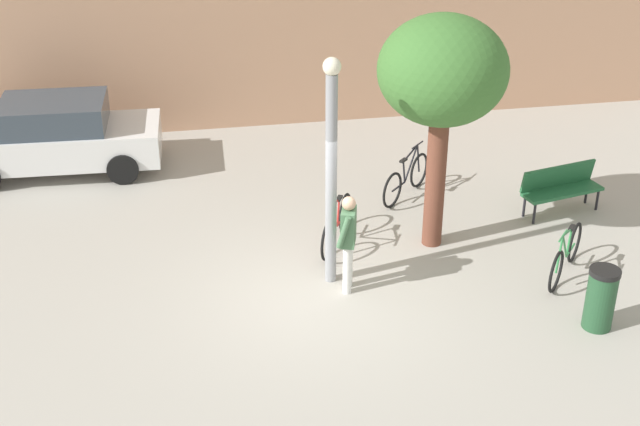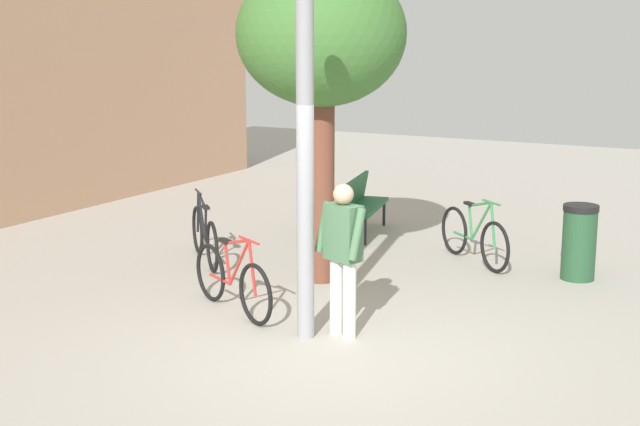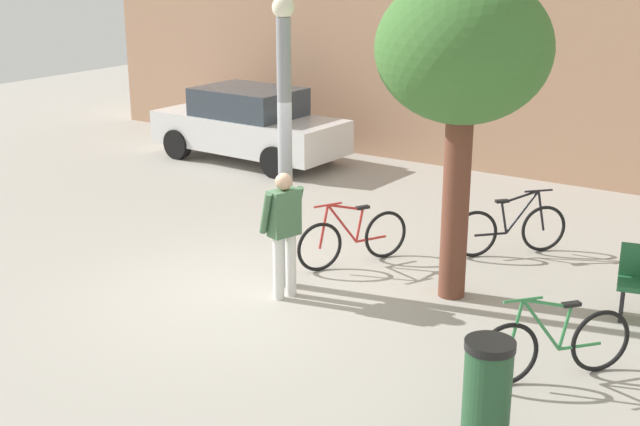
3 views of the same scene
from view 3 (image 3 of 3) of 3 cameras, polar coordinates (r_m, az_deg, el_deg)
The scene contains 9 objects.
ground_plane at distance 11.30m, azimuth -4.17°, elevation -5.27°, with size 36.00×36.00×0.00m, color #A8A399.
lamppost at distance 10.85m, azimuth -2.39°, elevation 5.23°, with size 0.28×0.28×3.80m.
person_by_lamppost at distance 10.76m, azimuth -2.44°, elevation -0.92°, with size 0.41×0.63×1.67m.
plaza_tree at distance 10.46m, azimuth 9.63°, elevation 10.51°, with size 2.14×2.14×4.11m.
bicycle_red at distance 12.08m, azimuth 2.22°, elevation -1.75°, with size 0.88×1.63×0.97m.
bicycle_black at distance 12.78m, azimuth 12.70°, elevation -1.09°, with size 1.28×1.35×0.97m.
bicycle_green at distance 9.28m, azimuth 15.52°, elevation -8.59°, with size 1.21×1.41×0.97m.
parked_car_white at distance 18.04m, azimuth -4.81°, elevation 5.97°, with size 4.27×1.96×1.55m.
trash_bin at distance 8.00m, azimuth 11.21°, elevation -11.68°, with size 0.46×0.46×1.00m.
Camera 3 is at (6.39, -8.24, 4.36)m, focal length 47.45 mm.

